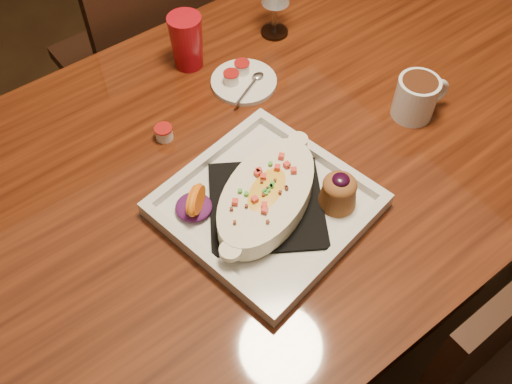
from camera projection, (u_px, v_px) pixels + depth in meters
floor at (285, 297)px, 1.74m from camera, size 7.00×7.00×0.00m
table at (298, 158)px, 1.21m from camera, size 1.50×0.90×0.75m
chair_far at (153, 58)px, 1.63m from camera, size 0.42×0.42×0.93m
plate at (271, 200)px, 0.99m from camera, size 0.37×0.37×0.08m
coffee_mug at (417, 96)px, 1.12m from camera, size 0.12×0.08×0.09m
saucer at (242, 80)px, 1.20m from camera, size 0.14×0.14×0.09m
creamer_loose at (164, 133)px, 1.11m from camera, size 0.04×0.04×0.03m
red_tumbler at (187, 42)px, 1.20m from camera, size 0.07×0.07×0.12m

